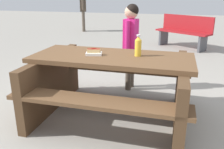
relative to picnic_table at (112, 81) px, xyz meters
The scene contains 7 objects.
ground_plane 0.44m from the picnic_table, ahead, with size 30.00×30.00×0.00m, color gray.
picnic_table is the anchor object (origin of this frame).
soda_bottle 0.51m from the picnic_table, 167.17° to the right, with size 0.07×0.07×0.24m.
hotdog_tray 0.40m from the picnic_table, ahead, with size 0.20×0.15×0.08m.
child_in_coat 1.00m from the picnic_table, 91.58° to the right, with size 0.21×0.31×1.28m.
park_bench_near 4.31m from the picnic_table, 100.88° to the right, with size 1.48×1.14×0.85m.
bystander_adult 6.91m from the picnic_table, 65.13° to the right, with size 0.31×0.38×1.64m.
Camera 1 is at (-0.72, 2.55, 1.42)m, focal length 38.80 mm.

